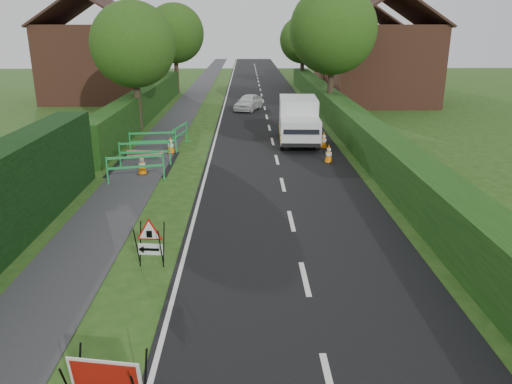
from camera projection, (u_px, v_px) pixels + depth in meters
name	position (u px, v px, depth m)	size (l,w,h in m)	color
ground	(189.00, 304.00, 10.20)	(120.00, 120.00, 0.00)	#224513
road_surface	(261.00, 91.00, 43.44)	(6.00, 90.00, 0.02)	black
footpath	(198.00, 91.00, 43.33)	(2.00, 90.00, 0.02)	#2D2D30
hedge_west_far	(146.00, 118.00, 30.97)	(1.00, 24.00, 1.80)	#14380F
hedge_east	(350.00, 137.00, 25.50)	(1.20, 50.00, 1.50)	#14380F
house_west	(97.00, 61.00, 37.54)	(7.50, 7.40, 7.88)	brown
house_east_a	(381.00, 63.00, 36.05)	(7.50, 7.40, 7.88)	brown
house_east_b	(354.00, 53.00, 49.35)	(7.50, 7.40, 7.88)	brown
tree_nw	(133.00, 45.00, 25.76)	(4.40, 4.40, 6.70)	#2D2116
tree_ne	(333.00, 30.00, 29.55)	(5.20, 5.20, 7.79)	#2D2116
tree_fw	(175.00, 33.00, 40.83)	(4.80, 4.80, 7.24)	#2D2116
tree_fe	(303.00, 40.00, 45.03)	(4.20, 4.20, 6.33)	#2D2116
red_rect_sign	(106.00, 382.00, 7.19)	(1.15, 0.81, 0.91)	black
triangle_sign	(148.00, 239.00, 11.53)	(0.78, 0.78, 1.04)	black
works_van	(299.00, 120.00, 24.02)	(2.03, 4.67, 2.09)	silver
traffic_cone_0	(329.00, 154.00, 20.63)	(0.38, 0.38, 0.79)	black
traffic_cone_1	(324.00, 140.00, 23.09)	(0.38, 0.38, 0.79)	black
traffic_cone_2	(320.00, 131.00, 25.15)	(0.38, 0.38, 0.79)	black
traffic_cone_3	(142.00, 164.00, 19.00)	(0.38, 0.38, 0.79)	black
traffic_cone_4	(171.00, 145.00, 22.16)	(0.38, 0.38, 0.79)	black
ped_barrier_0	(135.00, 165.00, 18.06)	(2.08, 0.85, 1.00)	green
ped_barrier_1	(145.00, 150.00, 20.19)	(2.09, 0.62, 1.00)	green
ped_barrier_2	(153.00, 139.00, 22.09)	(2.09, 0.63, 1.00)	green
ped_barrier_3	(180.00, 133.00, 23.44)	(0.75, 2.09, 1.00)	green
redwhite_plank	(145.00, 164.00, 20.54)	(1.50, 0.04, 0.25)	red
hatchback_car	(248.00, 102.00, 33.58)	(1.26, 3.12, 1.06)	silver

